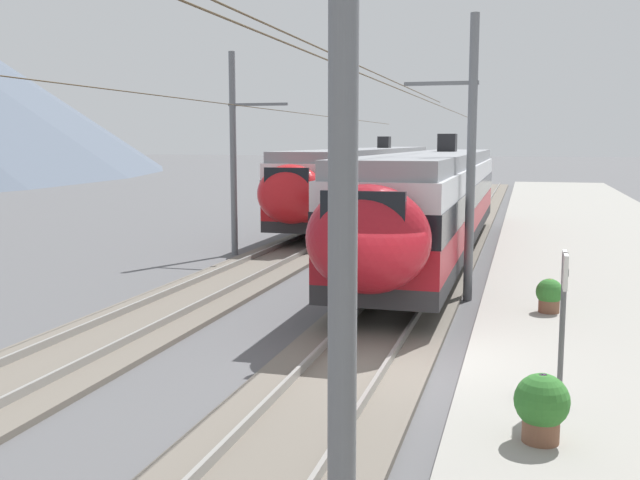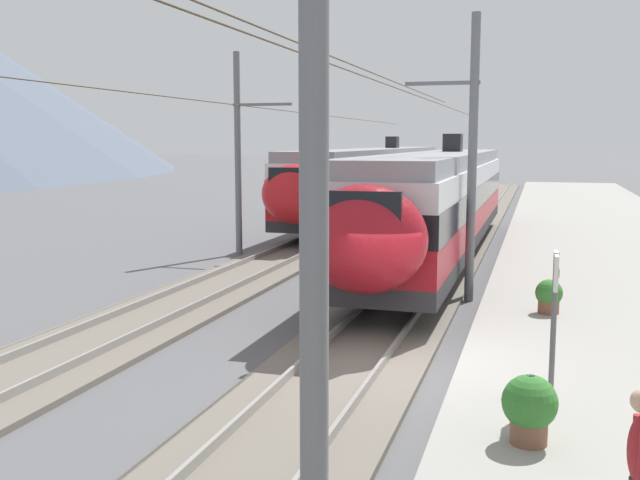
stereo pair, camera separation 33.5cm
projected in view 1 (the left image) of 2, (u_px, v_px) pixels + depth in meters
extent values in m
plane|color=#565659|center=(409.00, 375.00, 13.40)|extent=(400.00, 400.00, 0.00)
cube|color=#6B6359|center=(350.00, 367.00, 13.69)|extent=(120.00, 3.00, 0.12)
cube|color=gray|center=(388.00, 362.00, 13.48)|extent=(120.00, 0.07, 0.16)
cube|color=gray|center=(313.00, 356.00, 13.87)|extent=(120.00, 0.07, 0.16)
cube|color=#6B6359|center=(94.00, 345.00, 15.15)|extent=(120.00, 3.00, 0.12)
cube|color=gray|center=(125.00, 341.00, 14.94)|extent=(120.00, 0.07, 0.16)
cube|color=gray|center=(64.00, 336.00, 15.33)|extent=(120.00, 0.07, 0.16)
cube|color=#2D2D30|center=(435.00, 234.00, 26.30)|extent=(22.53, 2.82, 0.45)
cube|color=maroon|center=(436.00, 216.00, 26.21)|extent=(22.53, 2.82, 0.85)
cube|color=black|center=(436.00, 194.00, 26.10)|extent=(22.53, 2.86, 0.75)
cube|color=silver|center=(437.00, 175.00, 26.01)|extent=(22.53, 2.82, 0.65)
cube|color=gray|center=(437.00, 159.00, 25.94)|extent=(22.23, 2.62, 0.45)
cube|color=black|center=(404.00, 282.00, 19.69)|extent=(2.80, 2.26, 0.42)
cube|color=black|center=(454.00, 225.00, 33.02)|extent=(2.80, 2.26, 0.42)
ellipsoid|color=maroon|center=(368.00, 239.00, 14.85)|extent=(1.80, 2.60, 2.25)
cube|color=black|center=(363.00, 221.00, 14.31)|extent=(0.16, 1.69, 1.19)
cube|color=black|center=(447.00, 143.00, 29.08)|extent=(0.90, 0.70, 0.70)
cube|color=#2D2D30|center=(370.00, 200.00, 41.62)|extent=(28.09, 2.86, 0.45)
cube|color=red|center=(370.00, 189.00, 41.54)|extent=(28.09, 2.86, 0.85)
cube|color=black|center=(370.00, 175.00, 41.43)|extent=(28.09, 2.90, 0.75)
cube|color=white|center=(370.00, 162.00, 41.34)|extent=(28.09, 2.86, 0.65)
cube|color=gray|center=(370.00, 153.00, 41.26)|extent=(27.79, 2.66, 0.45)
cube|color=black|center=(331.00, 224.00, 33.37)|extent=(2.80, 2.29, 0.42)
cube|color=black|center=(396.00, 197.00, 49.99)|extent=(2.80, 2.29, 0.42)
ellipsoid|color=red|center=(291.00, 194.00, 27.52)|extent=(1.80, 2.63, 2.25)
cube|color=black|center=(287.00, 184.00, 26.98)|extent=(0.16, 1.72, 1.19)
cube|color=black|center=(384.00, 142.00, 45.21)|extent=(0.90, 0.70, 0.70)
cylinder|color=slate|center=(343.00, 143.00, 5.73)|extent=(0.24, 0.24, 8.48)
cylinder|color=slate|center=(471.00, 160.00, 19.20)|extent=(0.24, 0.24, 7.53)
cube|color=slate|center=(441.00, 83.00, 19.15)|extent=(0.10, 1.95, 0.10)
cylinder|color=#473823|center=(410.00, 94.00, 19.41)|extent=(42.26, 0.02, 0.02)
cylinder|color=slate|center=(233.00, 155.00, 27.11)|extent=(0.24, 0.24, 7.51)
cube|color=slate|center=(258.00, 104.00, 26.60)|extent=(0.10, 2.29, 0.10)
cylinder|color=#473823|center=(284.00, 111.00, 26.36)|extent=(42.26, 0.02, 0.02)
cylinder|color=#59595B|center=(562.00, 330.00, 10.58)|extent=(0.08, 0.08, 2.28)
cube|color=silver|center=(565.00, 270.00, 10.46)|extent=(0.70, 0.06, 0.50)
cube|color=black|center=(567.00, 270.00, 10.45)|extent=(0.52, 0.01, 0.10)
cube|color=black|center=(528.00, 391.00, 10.99)|extent=(0.32, 0.18, 0.24)
torus|color=black|center=(529.00, 381.00, 10.97)|extent=(0.16, 0.02, 0.16)
cylinder|color=brown|center=(549.00, 306.00, 16.57)|extent=(0.47, 0.47, 0.29)
sphere|color=#33752D|center=(549.00, 292.00, 16.53)|extent=(0.60, 0.60, 0.60)
sphere|color=gold|center=(550.00, 286.00, 16.51)|extent=(0.33, 0.33, 0.33)
cylinder|color=brown|center=(541.00, 429.00, 9.42)|extent=(0.48, 0.48, 0.34)
sphere|color=#33752D|center=(542.00, 401.00, 9.37)|extent=(0.71, 0.71, 0.71)
sphere|color=purple|center=(542.00, 389.00, 9.35)|extent=(0.39, 0.39, 0.39)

